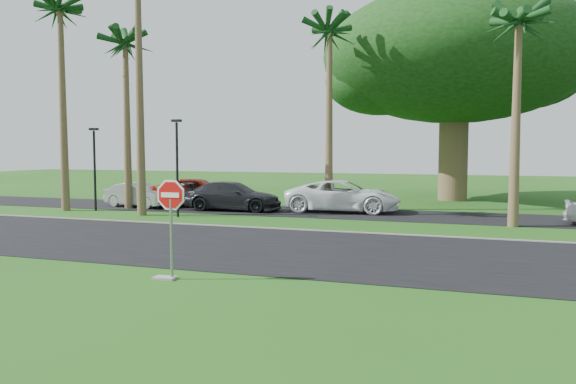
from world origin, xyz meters
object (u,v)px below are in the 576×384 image
(car_dark, at_px, (233,196))
(car_minivan, at_px, (343,196))
(stop_sign_near, at_px, (171,208))
(car_red, at_px, (196,192))
(car_silver, at_px, (139,195))

(car_dark, relative_size, car_minivan, 0.88)
(stop_sign_near, bearing_deg, car_dark, 109.08)
(car_red, bearing_deg, car_dark, -118.17)
(car_minivan, bearing_deg, car_dark, 97.68)
(car_red, xyz_separation_m, car_minivan, (8.34, 0.23, -0.03))
(stop_sign_near, distance_m, car_dark, 15.76)
(car_dark, bearing_deg, car_silver, 88.38)
(car_red, height_order, car_dark, car_red)
(stop_sign_near, relative_size, car_silver, 0.64)
(car_silver, distance_m, car_minivan, 11.42)
(stop_sign_near, distance_m, car_red, 17.71)
(car_silver, relative_size, car_dark, 0.79)
(car_red, bearing_deg, car_minivan, -96.49)
(stop_sign_near, height_order, car_minivan, stop_sign_near)
(car_silver, bearing_deg, car_dark, -79.76)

